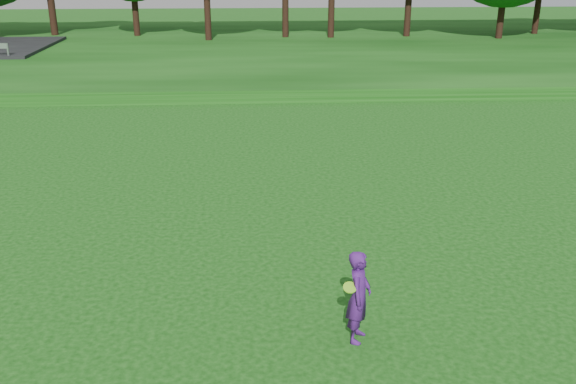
{
  "coord_description": "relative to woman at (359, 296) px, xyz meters",
  "views": [
    {
      "loc": [
        0.93,
        -9.37,
        6.47
      ],
      "look_at": [
        1.72,
        4.27,
        1.3
      ],
      "focal_mm": 40.0,
      "sensor_mm": 36.0,
      "label": 1
    }
  ],
  "objects": [
    {
      "name": "ground",
      "position": [
        -2.72,
        -0.27,
        -0.85
      ],
      "size": [
        140.0,
        140.0,
        0.0
      ],
      "primitive_type": "plane",
      "color": "#0E3D0B",
      "rests_on": "ground"
    },
    {
      "name": "berm",
      "position": [
        -2.72,
        33.73,
        -0.55
      ],
      "size": [
        130.0,
        30.0,
        0.6
      ],
      "primitive_type": "cube",
      "color": "#0E3D0B",
      "rests_on": "ground"
    },
    {
      "name": "walking_path",
      "position": [
        -2.72,
        19.73,
        -0.83
      ],
      "size": [
        130.0,
        1.6,
        0.04
      ],
      "primitive_type": "cube",
      "color": "gray",
      "rests_on": "ground"
    },
    {
      "name": "woman",
      "position": [
        0.0,
        0.0,
        0.0
      ],
      "size": [
        0.61,
        0.73,
        1.71
      ],
      "color": "#4B1971",
      "rests_on": "ground"
    }
  ]
}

